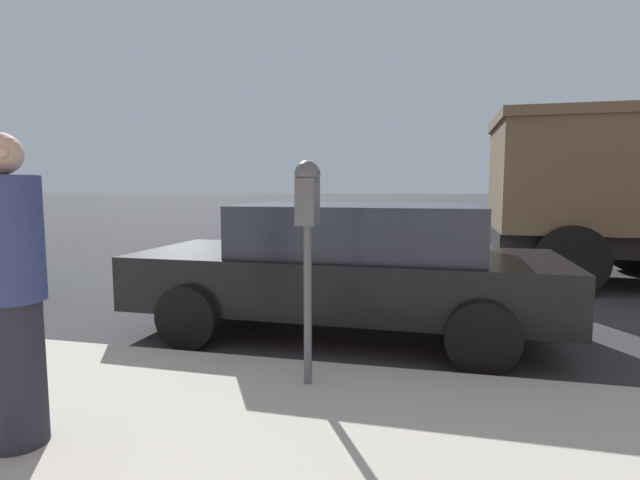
# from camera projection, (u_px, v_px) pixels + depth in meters

# --- Properties ---
(ground_plane) EXTENTS (220.00, 220.00, 0.00)m
(ground_plane) POSITION_uv_depth(u_px,v_px,m) (348.00, 312.00, 6.39)
(ground_plane) COLOR #333335
(parking_meter) EXTENTS (0.21, 0.19, 1.66)m
(parking_meter) POSITION_uv_depth(u_px,v_px,m) (308.00, 214.00, 3.62)
(parking_meter) COLOR #4C5156
(parking_meter) RESTS_ON sidewalk
(car_black) EXTENTS (2.09, 4.52, 1.41)m
(car_black) POSITION_uv_depth(u_px,v_px,m) (349.00, 265.00, 5.42)
(car_black) COLOR black
(car_black) RESTS_ON ground_plane
(pedestrian) EXTENTS (0.38, 0.38, 1.76)m
(pedestrian) POSITION_uv_depth(u_px,v_px,m) (9.00, 293.00, 2.78)
(pedestrian) COLOR #23232D
(pedestrian) RESTS_ON sidewalk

